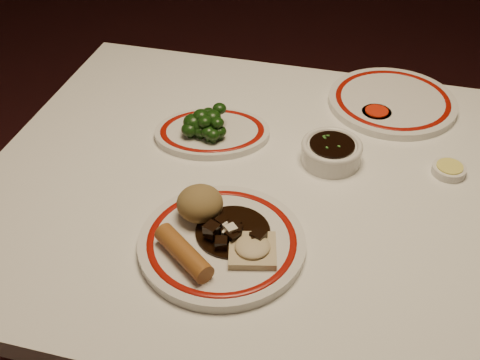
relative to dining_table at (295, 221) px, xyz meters
name	(u,v)px	position (x,y,z in m)	size (l,w,h in m)	color
dining_table	(295,221)	(0.00, 0.00, 0.00)	(1.20, 0.90, 0.75)	white
main_plate	(222,243)	(-0.10, -0.19, 0.10)	(0.30, 0.30, 0.02)	silver
rice_mound	(200,203)	(-0.15, -0.14, 0.14)	(0.08, 0.08, 0.06)	olive
spring_roll	(184,253)	(-0.14, -0.25, 0.13)	(0.03, 0.03, 0.12)	#9B5D26
fried_wonton	(253,249)	(-0.04, -0.21, 0.12)	(0.09, 0.09, 0.02)	#C3B18A
stirfry_heap	(232,232)	(-0.08, -0.18, 0.12)	(0.13, 0.13, 0.03)	black
broccoli_plate	(212,132)	(-0.20, 0.11, 0.10)	(0.28, 0.26, 0.02)	silver
broccoli_pile	(205,122)	(-0.21, 0.10, 0.13)	(0.09, 0.10, 0.05)	#23471C
soy_bowl	(331,153)	(0.05, 0.09, 0.11)	(0.12, 0.12, 0.04)	silver
sweet_sour_dish	(376,114)	(0.12, 0.27, 0.10)	(0.06, 0.06, 0.02)	silver
mustard_dish	(449,170)	(0.27, 0.11, 0.10)	(0.06, 0.06, 0.02)	silver
far_plate	(392,101)	(0.15, 0.33, 0.10)	(0.30, 0.30, 0.02)	silver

